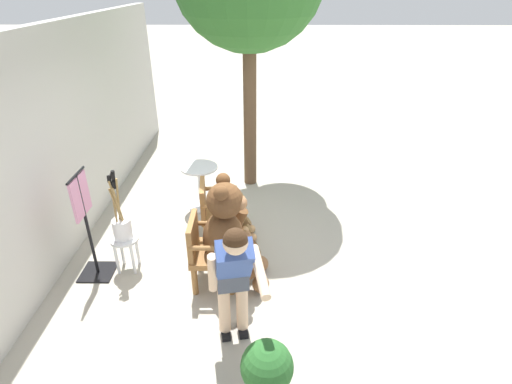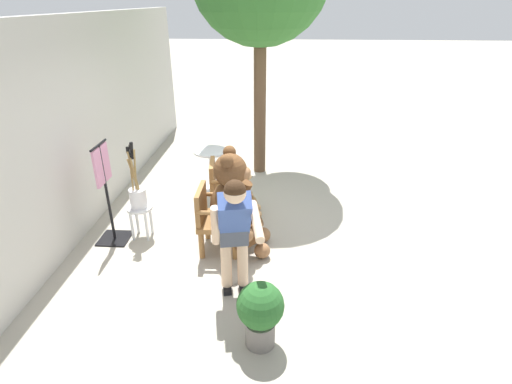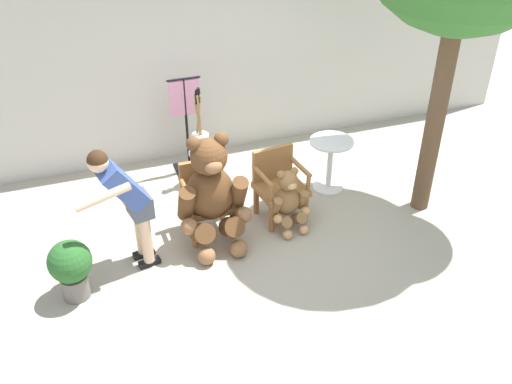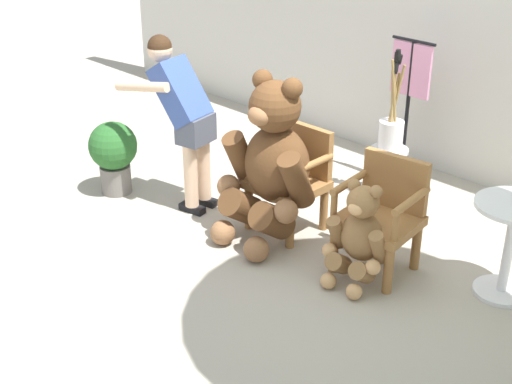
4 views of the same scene
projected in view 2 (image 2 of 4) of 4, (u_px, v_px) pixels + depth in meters
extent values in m
plane|color=#A8A091|center=(253.00, 231.00, 5.65)|extent=(60.00, 60.00, 0.00)
cube|color=beige|center=(68.00, 132.00, 5.18)|extent=(10.00, 0.16, 2.80)
cube|color=olive|center=(220.00, 221.00, 5.09)|extent=(0.57, 0.53, 0.07)
cylinder|color=olive|center=(235.00, 246.00, 4.97)|extent=(0.07, 0.07, 0.37)
cylinder|color=olive|center=(238.00, 227.00, 5.38)|extent=(0.07, 0.07, 0.37)
cylinder|color=olive|center=(202.00, 245.00, 4.99)|extent=(0.07, 0.07, 0.37)
cylinder|color=olive|center=(207.00, 226.00, 5.40)|extent=(0.07, 0.07, 0.37)
cube|color=olive|center=(201.00, 204.00, 4.99)|extent=(0.52, 0.07, 0.42)
cylinder|color=olive|center=(216.00, 213.00, 4.75)|extent=(0.06, 0.48, 0.06)
cylinder|color=olive|center=(234.00, 221.00, 4.79)|extent=(0.05, 0.05, 0.22)
cylinder|color=olive|center=(222.00, 195.00, 5.20)|extent=(0.06, 0.48, 0.06)
cylinder|color=olive|center=(238.00, 202.00, 5.24)|extent=(0.05, 0.05, 0.22)
cube|color=olive|center=(229.00, 190.00, 5.91)|extent=(0.61, 0.58, 0.07)
cylinder|color=olive|center=(243.00, 211.00, 5.80)|extent=(0.07, 0.07, 0.37)
cylinder|color=olive|center=(243.00, 196.00, 6.22)|extent=(0.07, 0.07, 0.37)
cylinder|color=olive|center=(215.00, 211.00, 5.79)|extent=(0.07, 0.07, 0.37)
cylinder|color=olive|center=(216.00, 197.00, 6.20)|extent=(0.07, 0.07, 0.37)
cube|color=olive|center=(212.00, 176.00, 5.79)|extent=(0.52, 0.12, 0.42)
cylinder|color=olive|center=(228.00, 182.00, 5.57)|extent=(0.11, 0.48, 0.06)
cylinder|color=olive|center=(243.00, 188.00, 5.63)|extent=(0.05, 0.05, 0.22)
cylinder|color=olive|center=(229.00, 168.00, 6.02)|extent=(0.11, 0.48, 0.06)
cylinder|color=olive|center=(243.00, 174.00, 6.08)|extent=(0.05, 0.05, 0.22)
ellipsoid|color=brown|center=(229.00, 206.00, 4.99)|extent=(0.56, 0.48, 0.64)
sphere|color=brown|center=(230.00, 170.00, 4.77)|extent=(0.41, 0.41, 0.41)
ellipsoid|color=#8C603D|center=(245.00, 173.00, 4.78)|extent=(0.19, 0.15, 0.15)
sphere|color=black|center=(245.00, 172.00, 4.77)|extent=(0.06, 0.06, 0.06)
sphere|color=brown|center=(227.00, 161.00, 4.56)|extent=(0.16, 0.16, 0.16)
sphere|color=brown|center=(229.00, 152.00, 4.84)|extent=(0.16, 0.16, 0.16)
cylinder|color=brown|center=(235.00, 218.00, 4.72)|extent=(0.19, 0.36, 0.48)
sphere|color=#8C603D|center=(246.00, 235.00, 4.79)|extent=(0.19, 0.19, 0.19)
cylinder|color=brown|center=(239.00, 196.00, 5.25)|extent=(0.19, 0.36, 0.48)
sphere|color=#8C603D|center=(249.00, 210.00, 5.35)|extent=(0.19, 0.19, 0.19)
cylinder|color=brown|center=(247.00, 238.00, 4.98)|extent=(0.24, 0.40, 0.38)
sphere|color=#8C603D|center=(262.00, 251.00, 5.03)|extent=(0.20, 0.20, 0.20)
cylinder|color=brown|center=(249.00, 224.00, 5.28)|extent=(0.24, 0.40, 0.38)
sphere|color=#8C603D|center=(263.00, 235.00, 5.37)|extent=(0.20, 0.20, 0.20)
ellipsoid|color=olive|center=(241.00, 193.00, 5.92)|extent=(0.35, 0.31, 0.37)
sphere|color=olive|center=(242.00, 176.00, 5.79)|extent=(0.24, 0.24, 0.24)
ellipsoid|color=tan|center=(249.00, 177.00, 5.80)|extent=(0.12, 0.10, 0.09)
sphere|color=black|center=(249.00, 176.00, 5.80)|extent=(0.03, 0.03, 0.03)
sphere|color=olive|center=(241.00, 172.00, 5.67)|extent=(0.09, 0.09, 0.09)
sphere|color=olive|center=(241.00, 167.00, 5.83)|extent=(0.09, 0.09, 0.09)
cylinder|color=olive|center=(245.00, 199.00, 5.76)|extent=(0.13, 0.22, 0.28)
sphere|color=tan|center=(251.00, 206.00, 5.81)|extent=(0.11, 0.11, 0.11)
cylinder|color=olive|center=(245.00, 188.00, 6.07)|extent=(0.13, 0.22, 0.28)
sphere|color=tan|center=(250.00, 195.00, 6.14)|extent=(0.11, 0.11, 0.11)
cylinder|color=olive|center=(250.00, 208.00, 5.92)|extent=(0.16, 0.24, 0.22)
sphere|color=tan|center=(258.00, 214.00, 5.96)|extent=(0.12, 0.12, 0.12)
cylinder|color=olive|center=(250.00, 202.00, 6.10)|extent=(0.16, 0.24, 0.22)
sphere|color=tan|center=(257.00, 208.00, 6.16)|extent=(0.12, 0.12, 0.12)
cube|color=black|center=(227.00, 287.00, 4.51)|extent=(0.25, 0.13, 0.06)
cylinder|color=beige|center=(226.00, 254.00, 4.31)|extent=(0.12, 0.12, 0.82)
cube|color=black|center=(243.00, 285.00, 4.53)|extent=(0.25, 0.13, 0.06)
cylinder|color=beige|center=(242.00, 253.00, 4.33)|extent=(0.12, 0.12, 0.82)
cube|color=#4C5160|center=(234.00, 232.00, 4.20)|extent=(0.27, 0.34, 0.24)
cube|color=#385199|center=(234.00, 214.00, 3.94)|extent=(0.52, 0.40, 0.56)
sphere|color=beige|center=(235.00, 193.00, 3.62)|extent=(0.21, 0.21, 0.21)
sphere|color=#382314|center=(235.00, 191.00, 3.61)|extent=(0.21, 0.21, 0.21)
cylinder|color=beige|center=(256.00, 221.00, 3.72)|extent=(0.57, 0.19, 0.17)
cylinder|color=beige|center=(215.00, 226.00, 3.97)|extent=(0.24, 0.13, 0.50)
cylinder|color=silver|center=(140.00, 208.00, 5.33)|extent=(0.34, 0.34, 0.03)
cylinder|color=silver|center=(137.00, 219.00, 5.52)|extent=(0.04, 0.04, 0.43)
cylinder|color=silver|center=(132.00, 226.00, 5.35)|extent=(0.04, 0.04, 0.43)
cylinder|color=silver|center=(151.00, 219.00, 5.51)|extent=(0.04, 0.04, 0.43)
cylinder|color=silver|center=(147.00, 227.00, 5.33)|extent=(0.04, 0.04, 0.43)
cylinder|color=white|center=(138.00, 198.00, 5.27)|extent=(0.22, 0.22, 0.26)
cylinder|color=#997A47|center=(135.00, 177.00, 5.13)|extent=(0.08, 0.11, 0.71)
cylinder|color=black|center=(131.00, 148.00, 4.95)|extent=(0.05, 0.05, 0.09)
cylinder|color=#997A47|center=(135.00, 181.00, 5.14)|extent=(0.03, 0.15, 0.60)
cylinder|color=black|center=(132.00, 156.00, 4.99)|extent=(0.05, 0.06, 0.09)
cylinder|color=#997A47|center=(136.00, 180.00, 5.15)|extent=(0.10, 0.06, 0.63)
cylinder|color=black|center=(132.00, 154.00, 4.99)|extent=(0.05, 0.05, 0.09)
cylinder|color=#997A47|center=(132.00, 178.00, 5.13)|extent=(0.12, 0.04, 0.68)
cylinder|color=black|center=(128.00, 150.00, 4.97)|extent=(0.06, 0.05, 0.09)
cylinder|color=#997A47|center=(136.00, 176.00, 5.13)|extent=(0.08, 0.10, 0.74)
cylinder|color=black|center=(131.00, 145.00, 4.95)|extent=(0.05, 0.05, 0.09)
cylinder|color=silver|center=(211.00, 151.00, 6.55)|extent=(0.56, 0.56, 0.03)
cylinder|color=silver|center=(212.00, 172.00, 6.71)|extent=(0.07, 0.07, 0.69)
cylinder|color=silver|center=(213.00, 189.00, 6.85)|extent=(0.40, 0.40, 0.03)
cylinder|color=brown|center=(260.00, 99.00, 7.05)|extent=(0.22, 0.22, 2.73)
cylinder|color=slate|center=(260.00, 333.00, 3.75)|extent=(0.28, 0.28, 0.26)
sphere|color=#286028|center=(260.00, 305.00, 3.61)|extent=(0.44, 0.44, 0.44)
cube|color=black|center=(115.00, 238.00, 5.46)|extent=(0.40, 0.40, 0.02)
cylinder|color=black|center=(107.00, 195.00, 5.17)|extent=(0.04, 0.04, 1.35)
cylinder|color=black|center=(98.00, 145.00, 4.87)|extent=(0.44, 0.03, 0.03)
cube|color=pink|center=(102.00, 165.00, 4.99)|extent=(0.40, 0.03, 0.48)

